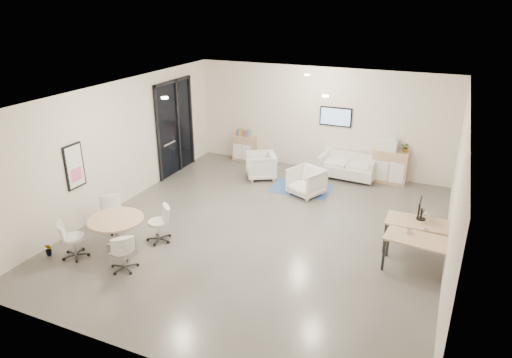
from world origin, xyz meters
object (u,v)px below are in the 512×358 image
object	(u,v)px
desk_front	(420,242)
loveseat	(348,167)
armchair_right	(306,181)
armchair_left	(261,164)
round_table	(116,222)
sideboard_left	(244,148)
sideboard_right	(390,166)
desk_rear	(419,225)

from	to	relation	value
desk_front	loveseat	bearing A→B (deg)	124.27
armchair_right	desk_front	size ratio (longest dim) A/B	0.60
armchair_left	armchair_right	size ratio (longest dim) A/B	1.01
desk_front	round_table	distance (m)	6.30
sideboard_left	round_table	xyz separation A→B (m)	(-0.08, -6.34, 0.22)
armchair_right	loveseat	bearing A→B (deg)	90.52
sideboard_right	desk_front	bearing A→B (deg)	-74.78
armchair_left	desk_rear	xyz separation A→B (m)	(4.76, -2.62, 0.22)
round_table	sideboard_left	bearing A→B (deg)	89.28
loveseat	desk_rear	xyz separation A→B (m)	(2.35, -3.68, 0.31)
armchair_left	desk_front	xyz separation A→B (m)	(4.84, -3.34, 0.20)
sideboard_left	armchair_left	bearing A→B (deg)	-47.97
armchair_right	sideboard_right	bearing A→B (deg)	68.32
sideboard_left	armchair_left	size ratio (longest dim) A/B	0.98
desk_rear	round_table	bearing A→B (deg)	-157.44
loveseat	armchair_right	distance (m)	1.89
sideboard_left	sideboard_right	xyz separation A→B (m)	(4.73, -0.04, 0.07)
armchair_left	desk_rear	size ratio (longest dim) A/B	0.62
desk_front	round_table	size ratio (longest dim) A/B	1.19
round_table	desk_rear	bearing A→B (deg)	22.33
sideboard_left	armchair_right	bearing A→B (deg)	-34.73
loveseat	armchair_left	world-z (taller)	armchair_left
desk_rear	round_table	distance (m)	6.46
sideboard_left	sideboard_right	bearing A→B (deg)	-0.53
sideboard_left	loveseat	world-z (taller)	sideboard_left
armchair_right	armchair_left	bearing A→B (deg)	-177.71
armchair_left	round_table	xyz separation A→B (m)	(-1.21, -5.08, 0.21)
loveseat	desk_front	bearing A→B (deg)	-56.92
sideboard_left	round_table	distance (m)	6.34
sideboard_left	round_table	world-z (taller)	sideboard_left
sideboard_right	armchair_right	world-z (taller)	sideboard_right
loveseat	round_table	world-z (taller)	loveseat
round_table	armchair_left	bearing A→B (deg)	76.55
armchair_left	round_table	distance (m)	5.22
sideboard_right	sideboard_left	bearing A→B (deg)	179.47
loveseat	round_table	size ratio (longest dim) A/B	1.45
armchair_right	desk_rear	bearing A→B (deg)	-7.73
armchair_right	desk_rear	world-z (taller)	armchair_right
sideboard_left	desk_rear	size ratio (longest dim) A/B	0.61
armchair_left	desk_rear	distance (m)	5.44
armchair_left	armchair_right	xyz separation A→B (m)	(1.64, -0.67, -0.00)
sideboard_right	desk_front	xyz separation A→B (m)	(1.24, -4.56, 0.14)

